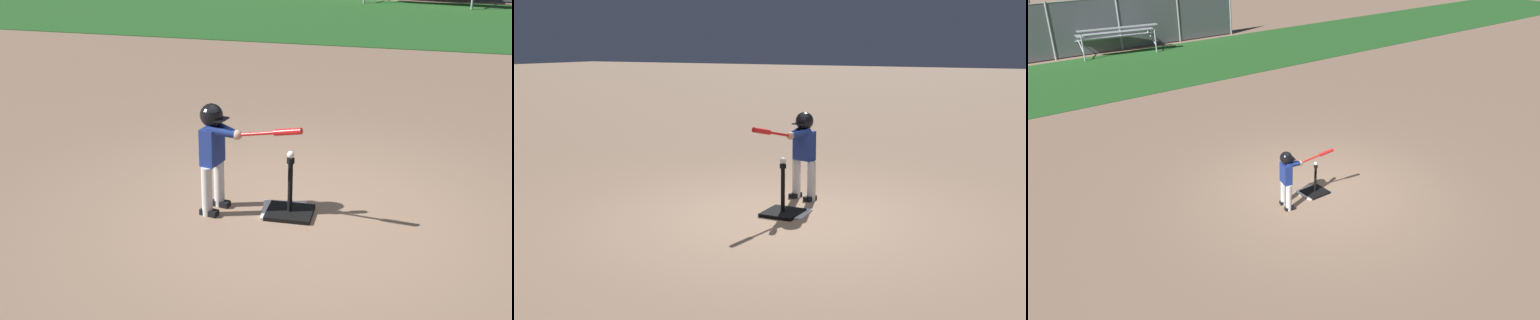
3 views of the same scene
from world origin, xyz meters
The scene contains 5 objects.
ground_plane centered at (0.00, 0.00, 0.00)m, with size 90.00×90.00×0.00m, color #93755B.
home_plate centered at (-0.20, 0.02, 0.01)m, with size 0.44×0.44×0.02m, color white.
batting_tee centered at (-0.13, -0.04, 0.07)m, with size 0.46×0.41×0.60m.
batter_child centered at (-0.86, -0.12, 0.71)m, with size 1.05×0.44×1.12m.
baseball centered at (-0.13, -0.04, 0.64)m, with size 0.07×0.07×0.07m, color white.
Camera 2 is at (5.97, 2.89, 1.97)m, focal length 42.00 mm.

